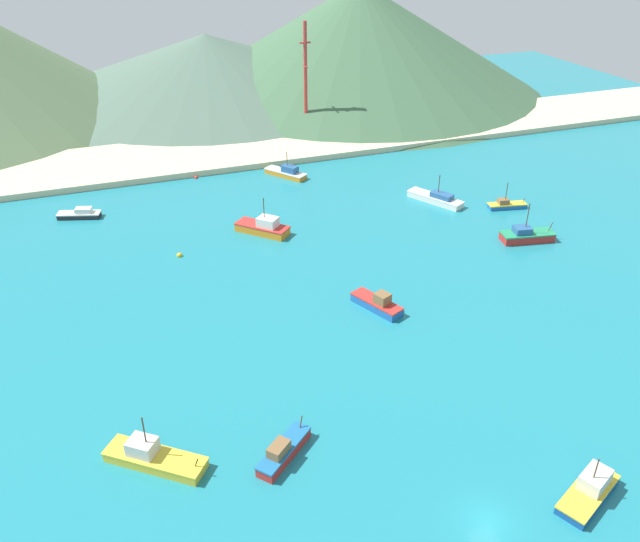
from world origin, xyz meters
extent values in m
cube|color=teal|center=(0.00, 30.00, -0.25)|extent=(260.00, 280.00, 0.50)
cube|color=silver|center=(29.63, 62.61, 0.48)|extent=(7.13, 10.39, 0.96)
cube|color=white|center=(29.63, 62.61, 1.06)|extent=(7.27, 10.60, 0.20)
cube|color=#28568C|center=(30.23, 61.46, 1.61)|extent=(3.54, 4.38, 0.90)
cylinder|color=#4C3823|center=(29.87, 62.15, 3.69)|extent=(0.15, 0.15, 3.26)
cube|color=red|center=(35.86, 44.05, 0.63)|extent=(8.64, 4.50, 1.25)
cube|color=#238C5B|center=(35.86, 44.05, 1.35)|extent=(8.81, 4.59, 0.20)
cube|color=#28568C|center=(34.85, 44.25, 1.97)|extent=(2.96, 2.68, 1.04)
cylinder|color=#4C3823|center=(39.49, 43.33, 2.13)|extent=(0.72, 0.26, 1.69)
cylinder|color=#4C3823|center=(35.35, 44.15, 4.50)|extent=(0.15, 0.15, 4.02)
cube|color=#232328|center=(-30.79, 77.85, 0.37)|extent=(7.31, 4.14, 0.74)
cube|color=white|center=(-30.79, 77.85, 0.84)|extent=(7.46, 4.23, 0.20)
cube|color=silver|center=(-29.95, 77.59, 1.36)|extent=(3.01, 2.33, 0.83)
cube|color=gold|center=(-26.21, 16.81, 0.45)|extent=(9.50, 8.34, 0.91)
cube|color=gold|center=(-26.21, 16.81, 1.01)|extent=(9.69, 8.51, 0.20)
cube|color=beige|center=(-27.18, 17.58, 1.87)|extent=(3.37, 3.28, 1.53)
cylinder|color=#4C3823|center=(-22.72, 14.05, 1.54)|extent=(0.50, 0.43, 1.24)
cylinder|color=#4C3823|center=(-26.77, 17.25, 4.17)|extent=(0.14, 0.14, 3.08)
cube|color=#1E5BA8|center=(40.20, 55.82, 0.35)|extent=(6.86, 3.21, 0.70)
cube|color=gold|center=(40.20, 55.82, 0.80)|extent=(7.00, 3.28, 0.20)
cube|color=brown|center=(39.40, 55.99, 1.34)|extent=(2.01, 1.76, 0.87)
cylinder|color=#4C3823|center=(43.12, 55.22, 1.20)|extent=(0.46, 0.21, 0.97)
cylinder|color=#4C3823|center=(39.74, 55.92, 3.30)|extent=(0.14, 0.14, 3.06)
cube|color=#14478C|center=(9.84, -0.92, 0.40)|extent=(7.79, 5.55, 0.81)
cube|color=gold|center=(9.84, -0.92, 0.91)|extent=(7.95, 5.66, 0.20)
cube|color=beige|center=(10.67, -0.54, 1.73)|extent=(3.64, 3.13, 1.45)
cylinder|color=#4C3823|center=(10.12, -0.79, 3.58)|extent=(0.13, 0.13, 2.25)
cube|color=red|center=(-14.35, 13.48, 0.52)|extent=(6.65, 6.03, 1.04)
cube|color=#1E669E|center=(-14.35, 13.48, 1.14)|extent=(6.78, 6.15, 0.20)
cube|color=brown|center=(-15.03, 12.90, 1.75)|extent=(2.68, 2.57, 1.02)
cylinder|color=#4C3823|center=(-11.89, 15.56, 1.77)|extent=(0.54, 0.49, 1.41)
cube|color=#1E5BA8|center=(5.09, 34.35, 0.52)|extent=(5.03, 7.68, 1.05)
cube|color=red|center=(5.09, 34.35, 1.15)|extent=(5.13, 7.84, 0.20)
cube|color=brown|center=(5.46, 33.50, 1.96)|extent=(2.31, 2.39, 1.42)
cube|color=orange|center=(-2.94, 61.41, 0.60)|extent=(8.30, 8.45, 1.20)
cube|color=red|center=(-2.94, 61.41, 1.30)|extent=(8.47, 8.62, 0.20)
cube|color=silver|center=(-2.19, 60.63, 2.16)|extent=(3.87, 3.89, 1.52)
cylinder|color=#4C3823|center=(-2.62, 61.08, 4.56)|extent=(0.15, 0.15, 3.28)
cube|color=orange|center=(8.18, 83.98, 0.43)|extent=(6.96, 8.56, 0.85)
cube|color=white|center=(8.18, 83.98, 0.95)|extent=(7.10, 8.73, 0.20)
cube|color=#28568C|center=(8.80, 83.08, 1.69)|extent=(3.28, 3.62, 1.28)
cylinder|color=#4C3823|center=(8.44, 83.60, 3.70)|extent=(0.15, 0.15, 2.74)
sphere|color=gold|center=(-17.04, 57.99, 0.15)|extent=(0.84, 0.84, 0.84)
sphere|color=red|center=(-8.64, 88.92, 0.13)|extent=(0.73, 0.73, 0.73)
cube|color=beige|center=(0.00, 100.67, 0.60)|extent=(247.00, 22.36, 1.20)
cone|color=#4C6656|center=(6.61, 148.98, 8.26)|extent=(100.04, 100.04, 16.51)
cone|color=#3D6042|center=(47.24, 139.43, 14.46)|extent=(103.01, 103.01, 28.91)
cylinder|color=#B7332D|center=(20.55, 107.17, 12.49)|extent=(0.79, 0.79, 24.99)
cylinder|color=#B7332D|center=(20.55, 107.17, 20.49)|extent=(2.50, 0.40, 0.40)
cylinder|color=#B7332D|center=(20.55, 107.17, 15.49)|extent=(0.40, 2.00, 0.40)
camera|label=1|loc=(-26.79, -30.29, 46.92)|focal=36.11mm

